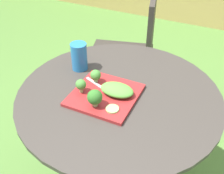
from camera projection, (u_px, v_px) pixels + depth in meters
name	position (u px, v px, depth m)	size (l,w,h in m)	color
patio_table	(118.00, 140.00, 1.31)	(0.85, 0.85, 0.74)	#38332D
patio_chair	(133.00, 48.00, 1.88)	(0.54, 0.54, 0.90)	#332D28
salad_plate	(105.00, 95.00, 1.12)	(0.26, 0.26, 0.01)	maroon
drinking_glass	(79.00, 58.00, 1.25)	(0.07, 0.07, 0.13)	#236BA8
fork	(101.00, 87.00, 1.14)	(0.15, 0.07, 0.00)	silver
lettuce_mound	(117.00, 90.00, 1.10)	(0.14, 0.09, 0.04)	#519338
broccoli_floret_0	(96.00, 75.00, 1.16)	(0.05, 0.05, 0.06)	#99B770
broccoli_floret_1	(81.00, 85.00, 1.10)	(0.04, 0.04, 0.06)	#99B770
broccoli_floret_2	(95.00, 97.00, 1.03)	(0.06, 0.06, 0.07)	#99B770
cucumber_slice_0	(112.00, 109.00, 1.04)	(0.05, 0.05, 0.01)	#8EB766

